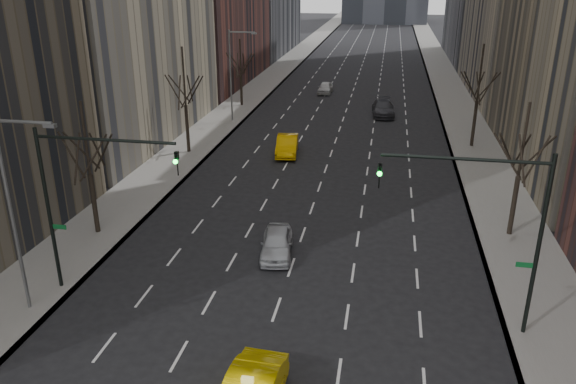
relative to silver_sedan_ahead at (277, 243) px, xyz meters
The scene contains 15 objects.
sidewalk_left 53.91m from the silver_sedan_ahead, 102.02° to the left, with size 4.50×320.00×0.15m, color slate.
sidewalk_right 54.38m from the silver_sedan_ahead, 75.87° to the left, with size 4.50×320.00×0.15m, color slate.
tree_lw_b 11.40m from the silver_sedan_ahead, behind, with size 3.36×3.50×7.82m.
tree_lw_c 20.28m from the silver_sedan_ahead, 123.27° to the left, with size 3.36×3.50×8.74m.
tree_lw_d 36.53m from the silver_sedan_ahead, 107.54° to the left, with size 3.36×3.50×7.36m.
tree_rw_b 14.18m from the silver_sedan_ahead, 19.94° to the left, with size 3.36×3.50×7.82m.
tree_rw_c 26.40m from the silver_sedan_ahead, 60.18° to the left, with size 3.36×3.50×8.74m.
traffic_mast_left 10.77m from the silver_sedan_ahead, 146.86° to the right, with size 6.69×0.39×8.00m.
traffic_mast_right 12.38m from the silver_sedan_ahead, 27.51° to the right, with size 6.69×0.39×8.00m.
streetlight_near 13.17m from the silver_sedan_ahead, 143.46° to the right, with size 2.83×0.22×9.00m.
streetlight_far 29.82m from the silver_sedan_ahead, 109.49° to the left, with size 2.83×0.22×9.00m.
silver_sedan_ahead is the anchor object (origin of this frame).
far_taxi 18.05m from the silver_sedan_ahead, 98.41° to the left, with size 1.70×4.89×1.61m, color #E6A604.
far_suv_grey 33.51m from the silver_sedan_ahead, 81.29° to the left, with size 2.25×5.53×1.60m, color #2F2F35.
far_car_white 43.60m from the silver_sedan_ahead, 93.10° to the left, with size 1.64×4.07×1.39m, color silver.
Camera 1 is at (4.40, -9.63, 14.61)m, focal length 35.00 mm.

